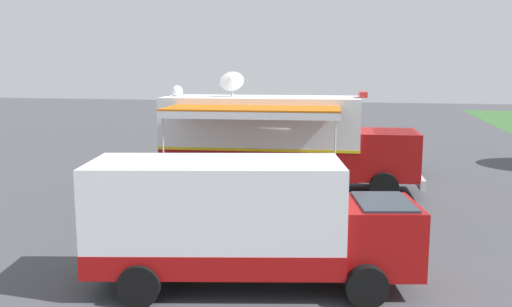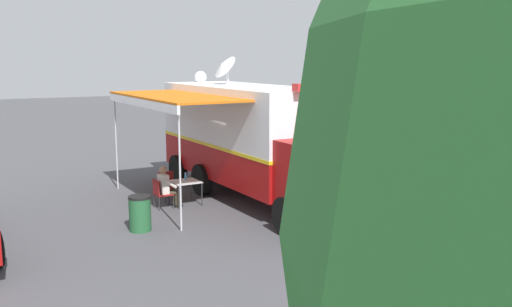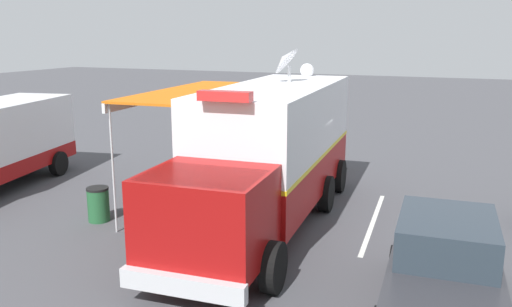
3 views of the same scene
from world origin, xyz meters
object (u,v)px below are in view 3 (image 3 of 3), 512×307
(car_far_corner, at_px, (444,268))
(trash_bin, at_px, (98,204))
(command_truck, at_px, (268,149))
(seated_responder, at_px, (178,184))
(folding_chair_at_table, at_px, (172,188))
(water_bottle, at_px, (202,178))
(folding_table, at_px, (198,185))
(traffic_cone, at_px, (342,162))
(folding_chair_beside_table, at_px, (203,182))

(car_far_corner, bearing_deg, trash_bin, -10.65)
(command_truck, xyz_separation_m, seated_responder, (2.81, -0.19, -1.29))
(folding_chair_at_table, height_order, trash_bin, trash_bin)
(water_bottle, relative_size, trash_bin, 0.25)
(seated_responder, bearing_deg, folding_table, -175.85)
(seated_responder, xyz_separation_m, car_far_corner, (-7.33, 3.48, 0.23))
(command_truck, height_order, trash_bin, command_truck)
(command_truck, bearing_deg, traffic_cone, -95.20)
(water_bottle, bearing_deg, command_truck, 169.46)
(folding_table, relative_size, seated_responder, 0.68)
(command_truck, bearing_deg, trash_bin, 22.03)
(command_truck, bearing_deg, folding_chair_at_table, -3.38)
(water_bottle, distance_m, trash_bin, 2.89)
(trash_bin, relative_size, traffic_cone, 1.57)
(traffic_cone, bearing_deg, folding_chair_at_table, 58.86)
(car_far_corner, bearing_deg, folding_chair_at_table, -24.77)
(folding_chair_at_table, xyz_separation_m, car_far_corner, (-7.52, 3.47, 0.37))
(water_bottle, xyz_separation_m, car_far_corner, (-6.65, 3.69, 0.05))
(water_bottle, relative_size, seated_responder, 0.18)
(command_truck, height_order, car_far_corner, command_truck)
(folding_table, bearing_deg, folding_chair_beside_table, -71.85)
(traffic_cone, distance_m, car_far_corner, 10.17)
(seated_responder, bearing_deg, folding_chair_at_table, 3.30)
(command_truck, distance_m, trash_bin, 4.69)
(seated_responder, xyz_separation_m, traffic_cone, (-3.36, -5.87, -0.37))
(folding_chair_beside_table, bearing_deg, car_far_corner, 147.99)
(water_bottle, distance_m, car_far_corner, 7.60)
(car_far_corner, bearing_deg, seated_responder, -25.40)
(folding_table, distance_m, trash_bin, 2.71)
(folding_chair_at_table, bearing_deg, folding_table, -176.05)
(command_truck, height_order, folding_table, command_truck)
(water_bottle, bearing_deg, trash_bin, 46.00)
(trash_bin, height_order, traffic_cone, trash_bin)
(folding_chair_beside_table, relative_size, traffic_cone, 1.50)
(folding_chair_beside_table, xyz_separation_m, seated_responder, (0.33, 0.89, 0.14))
(folding_table, distance_m, seated_responder, 0.61)
(folding_chair_at_table, bearing_deg, water_bottle, -165.93)
(water_bottle, height_order, traffic_cone, water_bottle)
(trash_bin, bearing_deg, water_bottle, -134.00)
(folding_chair_beside_table, distance_m, traffic_cone, 5.83)
(command_truck, distance_m, folding_chair_at_table, 3.33)
(command_truck, distance_m, folding_table, 2.55)
(water_bottle, bearing_deg, folding_chair_beside_table, -62.92)
(trash_bin, xyz_separation_m, car_far_corner, (-8.64, 1.62, 0.42))
(water_bottle, height_order, folding_chair_at_table, water_bottle)
(folding_chair_beside_table, relative_size, seated_responder, 0.70)
(folding_table, distance_m, traffic_cone, 6.45)
(folding_chair_at_table, distance_m, car_far_corner, 8.29)
(folding_table, height_order, car_far_corner, car_far_corner)
(folding_chair_beside_table, relative_size, car_far_corner, 0.20)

